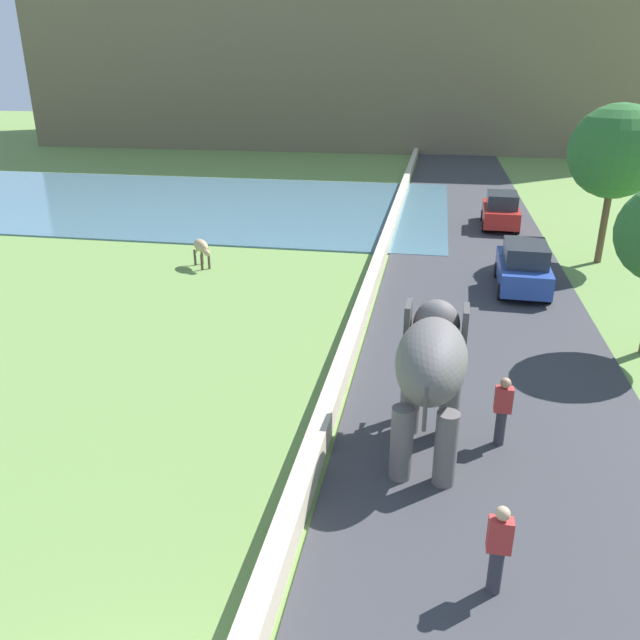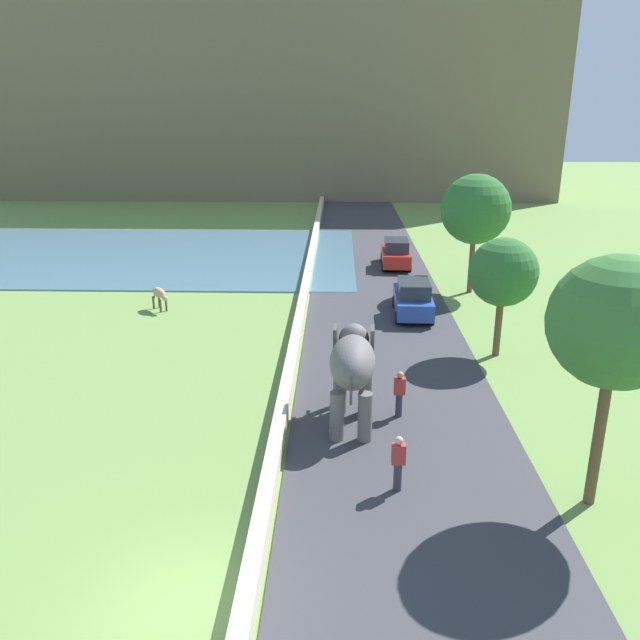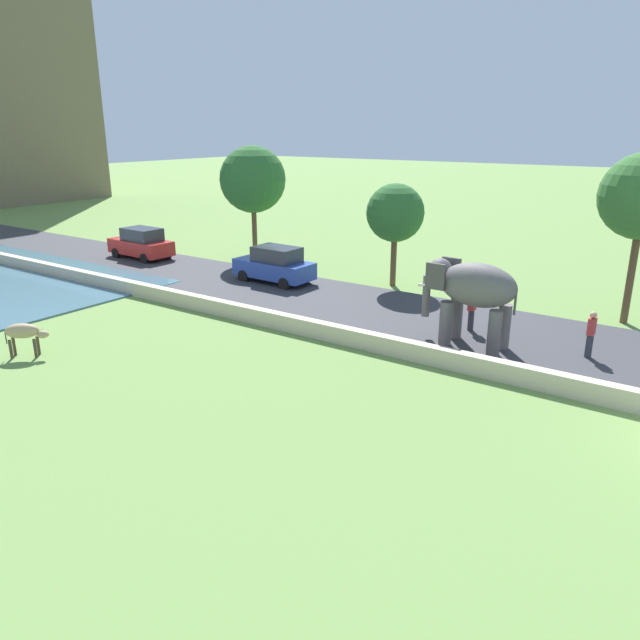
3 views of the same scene
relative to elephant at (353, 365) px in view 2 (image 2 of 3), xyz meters
The scene contains 14 objects.
ground_plane 8.93m from the elephant, 113.28° to the right, with size 220.00×220.00×0.00m, color #6B8E47.
road_surface 12.28m from the elephant, 82.58° to the left, with size 7.00×120.00×0.06m, color #38383D.
barrier_wall 10.40m from the elephant, 102.58° to the left, with size 0.40×110.00×0.62m, color beige.
lake 29.68m from the elephant, 126.08° to the left, with size 36.00×18.00×0.08m, color slate.
hill_distant 65.22m from the elephant, 98.45° to the left, with size 64.00×28.00×27.27m, color #75664C.
elephant is the anchor object (origin of this frame).
person_beside_elephant 1.98m from the elephant, 17.16° to the left, with size 0.36×0.22×1.63m.
person_trailing 4.08m from the elephant, 73.21° to the right, with size 0.36×0.22×1.63m.
car_blue 11.58m from the elephant, 74.21° to the left, with size 1.89×4.05×1.80m.
car_red 21.20m from the elephant, 81.48° to the left, with size 1.90×4.06×1.80m.
cow_tan 15.00m from the elephant, 128.48° to the left, with size 1.17×1.26×1.15m.
tree_near 7.78m from the elephant, 34.04° to the right, with size 3.19×3.19×6.48m.
tree_mid 8.68m from the elephant, 45.62° to the left, with size 2.71×2.71×4.84m.
tree_far 16.99m from the elephant, 66.48° to the left, with size 3.67×3.67×6.36m.
Camera 2 is at (2.95, -10.23, 9.64)m, focal length 35.69 mm.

